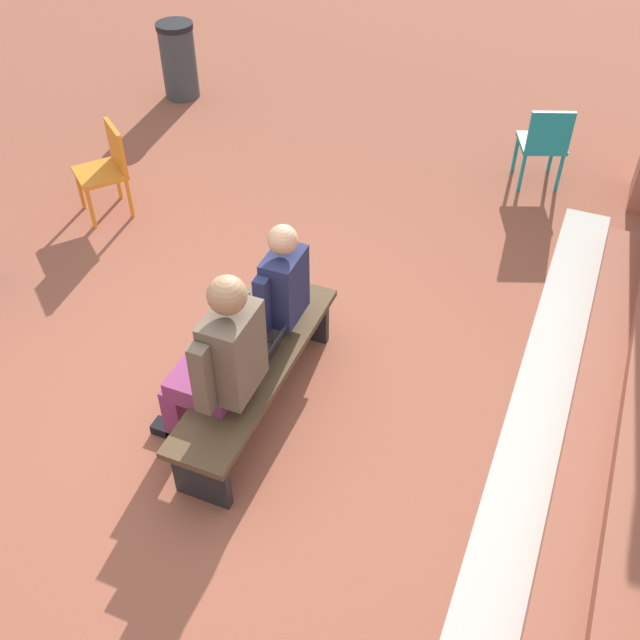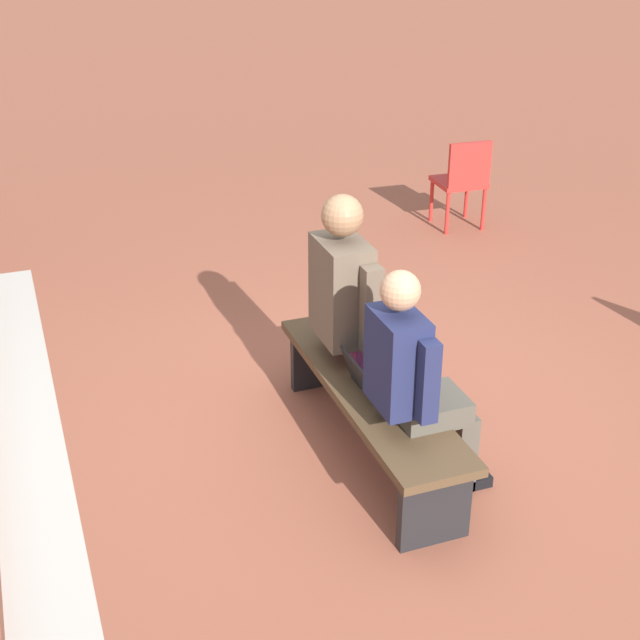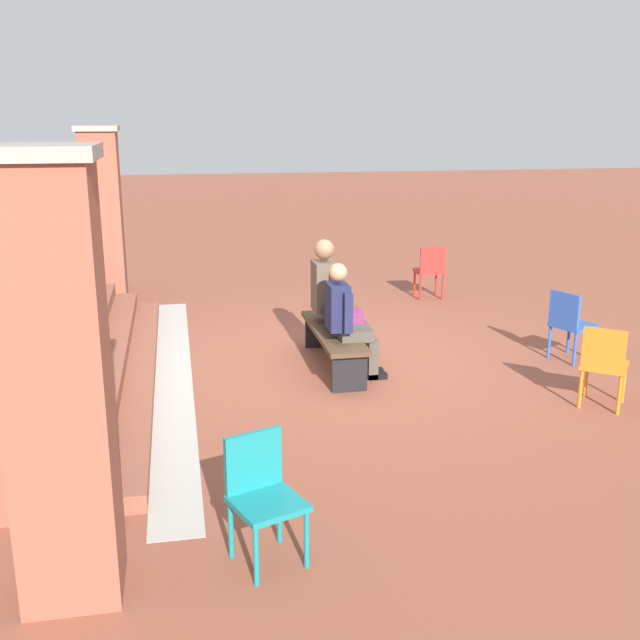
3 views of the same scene
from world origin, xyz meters
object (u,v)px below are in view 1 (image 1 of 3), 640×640
Objects in this scene: laptop at (261,353)px; litter_bin at (179,60)px; plastic_chair_far_right at (544,142)px; person_student at (272,296)px; bench at (257,373)px; plastic_chair_near_bench_left at (107,165)px; person_adult at (218,361)px.

laptop is 0.37× the size of litter_bin.
person_student is at bearing -21.92° from plastic_chair_far_right.
laptop is (-0.04, 0.01, 0.15)m from bench.
person_student is at bearing 59.79° from plastic_chair_near_bench_left.
plastic_chair_near_bench_left is at bearing 15.21° from litter_bin.
person_adult reaches higher than litter_bin.
laptop is 5.01m from litter_bin.
bench is 2.90m from plastic_chair_near_bench_left.
bench is 5.62× the size of laptop.
laptop is at bearing 167.66° from person_adult.
person_adult is at bearing -12.34° from laptop.
plastic_chair_far_right is (-3.27, 1.32, -0.22)m from person_student.
laptop is (0.35, 0.08, -0.20)m from person_student.
laptop is at bearing 54.50° from plastic_chair_near_bench_left.
plastic_chair_near_bench_left is 0.98× the size of litter_bin.
person_adult is at bearing 47.68° from plastic_chair_near_bench_left.
bench is 2.09× the size of litter_bin.
bench is at bearing 53.66° from plastic_chair_near_bench_left.
bench is at bearing 36.18° from litter_bin.
person_adult is at bearing -0.63° from person_student.
person_adult is (0.74, -0.01, 0.06)m from person_student.
litter_bin is (-4.41, -2.90, -0.32)m from person_adult.
person_student is 4.70m from litter_bin.
person_adult is 0.47m from laptop.
litter_bin reaches higher than bench.
bench is 3.87m from plastic_chair_far_right.
plastic_chair_near_bench_left reaches higher than laptop.
plastic_chair_far_right is at bearing 161.15° from bench.
plastic_chair_far_right is at bearing 158.08° from person_student.
bench is 5.04m from litter_bin.
laptop is 0.38× the size of plastic_chair_near_bench_left.
person_adult reaches higher than plastic_chair_far_right.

